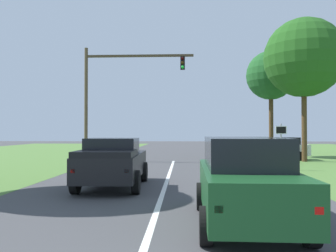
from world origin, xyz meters
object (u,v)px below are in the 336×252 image
at_px(crossing_suv_far, 276,148).
at_px(extra_tree_1, 271,76).
at_px(pickup_truck_lead, 113,162).
at_px(traffic_light, 114,86).
at_px(oak_tree_right, 304,58).
at_px(red_suv_near, 244,179).
at_px(keep_moving_sign, 281,140).

bearing_deg(crossing_suv_far, extra_tree_1, 82.84).
bearing_deg(pickup_truck_lead, traffic_light, 101.47).
bearing_deg(extra_tree_1, oak_tree_right, -74.88).
bearing_deg(red_suv_near, traffic_light, 111.06).
xyz_separation_m(pickup_truck_lead, extra_tree_1, (9.88, 16.11, 5.76)).
height_order(keep_moving_sign, crossing_suv_far, keep_moving_sign).
bearing_deg(red_suv_near, crossing_suv_far, 73.23).
height_order(red_suv_near, extra_tree_1, extra_tree_1).
xyz_separation_m(pickup_truck_lead, traffic_light, (-2.33, 11.50, 4.36)).
bearing_deg(keep_moving_sign, red_suv_near, -109.28).
bearing_deg(oak_tree_right, crossing_suv_far, 135.67).
distance_m(pickup_truck_lead, crossing_suv_far, 16.29).
xyz_separation_m(pickup_truck_lead, oak_tree_right, (11.07, 11.71, 6.29)).
bearing_deg(crossing_suv_far, pickup_truck_lead, -125.73).
bearing_deg(red_suv_near, keep_moving_sign, 70.72).
xyz_separation_m(traffic_light, crossing_suv_far, (11.85, 1.72, -4.44)).
distance_m(red_suv_near, extra_tree_1, 22.64).
bearing_deg(keep_moving_sign, traffic_light, 152.49).
height_order(pickup_truck_lead, extra_tree_1, extra_tree_1).
height_order(crossing_suv_far, extra_tree_1, extra_tree_1).
relative_size(traffic_light, keep_moving_sign, 3.19).
bearing_deg(traffic_light, extra_tree_1, 20.68).
relative_size(pickup_truck_lead, extra_tree_1, 0.56).
bearing_deg(oak_tree_right, red_suv_near, -112.86).
bearing_deg(keep_moving_sign, crossing_suv_far, 77.34).
relative_size(red_suv_near, extra_tree_1, 0.54).
xyz_separation_m(pickup_truck_lead, crossing_suv_far, (9.52, 13.23, -0.07)).
distance_m(red_suv_near, crossing_suv_far, 19.04).
bearing_deg(pickup_truck_lead, oak_tree_right, 46.62).
bearing_deg(traffic_light, keep_moving_sign, -27.51).
xyz_separation_m(oak_tree_right, extra_tree_1, (-1.19, 4.40, -0.53)).
relative_size(keep_moving_sign, crossing_suv_far, 0.55).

